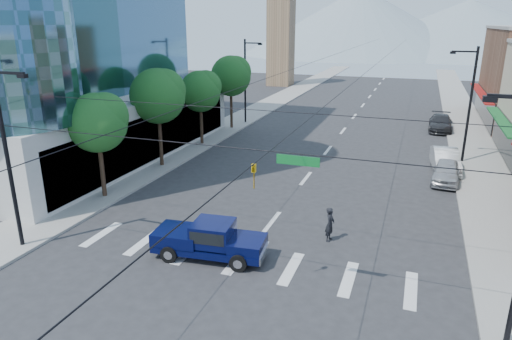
# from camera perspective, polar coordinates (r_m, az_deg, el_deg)

# --- Properties ---
(ground) EXTENTS (160.00, 160.00, 0.00)m
(ground) POSITION_cam_1_polar(r_m,az_deg,el_deg) (20.77, -3.28, -13.05)
(ground) COLOR #28282B
(ground) RESTS_ON ground
(sidewalk_left) EXTENTS (4.00, 120.00, 0.15)m
(sidewalk_left) POSITION_cam_1_polar(r_m,az_deg,el_deg) (60.41, 1.04, 7.90)
(sidewalk_left) COLOR gray
(sidewalk_left) RESTS_ON ground
(sidewalk_right) EXTENTS (4.00, 120.00, 0.15)m
(sidewalk_right) POSITION_cam_1_polar(r_m,az_deg,el_deg) (57.52, 24.43, 5.77)
(sidewalk_right) COLOR gray
(sidewalk_right) RESTS_ON ground
(clock_tower) EXTENTS (4.80, 4.80, 20.40)m
(clock_tower) POSITION_cam_1_polar(r_m,az_deg,el_deg) (81.80, 3.16, 17.97)
(clock_tower) COLOR #8C6B4C
(clock_tower) RESTS_ON ground
(mountain_left) EXTENTS (80.00, 80.00, 22.00)m
(mountain_left) POSITION_cam_1_polar(r_m,az_deg,el_deg) (167.78, 12.83, 17.72)
(mountain_left) COLOR gray
(mountain_left) RESTS_ON ground
(mountain_right) EXTENTS (90.00, 90.00, 18.00)m
(mountain_right) POSITION_cam_1_polar(r_m,az_deg,el_deg) (176.80, 24.98, 15.89)
(mountain_right) COLOR gray
(mountain_right) RESTS_ON ground
(tree_near) EXTENTS (3.65, 3.64, 6.71)m
(tree_near) POSITION_cam_1_polar(r_m,az_deg,el_deg) (29.42, -18.97, 5.84)
(tree_near) COLOR black
(tree_near) RESTS_ON ground
(tree_midnear) EXTENTS (4.09, 4.09, 7.52)m
(tree_midnear) POSITION_cam_1_polar(r_m,az_deg,el_deg) (34.95, -11.95, 9.23)
(tree_midnear) COLOR black
(tree_midnear) RESTS_ON ground
(tree_midfar) EXTENTS (3.65, 3.64, 6.71)m
(tree_midfar) POSITION_cam_1_polar(r_m,az_deg,el_deg) (41.10, -6.77, 9.91)
(tree_midfar) COLOR black
(tree_midfar) RESTS_ON ground
(tree_far) EXTENTS (4.09, 4.09, 7.52)m
(tree_far) POSITION_cam_1_polar(r_m,az_deg,el_deg) (47.34, -2.98, 11.81)
(tree_far) COLOR black
(tree_far) RESTS_ON ground
(signal_rig) EXTENTS (21.80, 0.20, 9.00)m
(signal_rig) POSITION_cam_1_polar(r_m,az_deg,el_deg) (17.87, -4.23, -1.88)
(signal_rig) COLOR black
(signal_rig) RESTS_ON ground
(lamp_pole_nw) EXTENTS (2.00, 0.25, 9.00)m
(lamp_pole_nw) POSITION_cam_1_polar(r_m,az_deg,el_deg) (49.94, -1.22, 11.40)
(lamp_pole_nw) COLOR black
(lamp_pole_nw) RESTS_ON ground
(lamp_pole_ne) EXTENTS (2.00, 0.25, 9.00)m
(lamp_pole_ne) POSITION_cam_1_polar(r_m,az_deg,el_deg) (38.91, 25.05, 7.83)
(lamp_pole_ne) COLOR black
(lamp_pole_ne) RESTS_ON ground
(pickup_truck) EXTENTS (5.56, 2.52, 1.83)m
(pickup_truck) POSITION_cam_1_polar(r_m,az_deg,el_deg) (21.89, -5.89, -8.56)
(pickup_truck) COLOR #080D3B
(pickup_truck) RESTS_ON ground
(pedestrian) EXTENTS (0.50, 0.70, 1.81)m
(pedestrian) POSITION_cam_1_polar(r_m,az_deg,el_deg) (23.67, 9.23, -6.71)
(pedestrian) COLOR black
(pedestrian) RESTS_ON ground
(parked_car_near) EXTENTS (2.19, 4.67, 1.55)m
(parked_car_near) POSITION_cam_1_polar(r_m,az_deg,el_deg) (34.44, 22.71, -0.18)
(parked_car_near) COLOR #A8A9AD
(parked_car_near) RESTS_ON ground
(parked_car_mid) EXTENTS (2.21, 5.19, 1.66)m
(parked_car_mid) POSITION_cam_1_polar(r_m,az_deg,el_deg) (37.03, 22.58, 1.14)
(parked_car_mid) COLOR silver
(parked_car_mid) RESTS_ON ground
(parked_car_far) EXTENTS (2.34, 5.57, 1.61)m
(parked_car_far) POSITION_cam_1_polar(r_m,az_deg,el_deg) (50.83, 22.08, 5.48)
(parked_car_far) COLOR #2B2A2D
(parked_car_far) RESTS_ON ground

